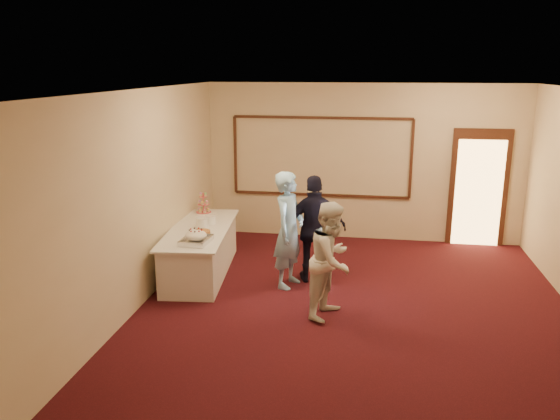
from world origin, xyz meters
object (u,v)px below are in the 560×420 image
object	(u,v)px
buffet_table	(201,251)
plate_stack_b	(211,219)
man	(289,230)
guest	(315,229)
pavlova_tray	(196,237)
woman	(332,260)
cupcake_stand	(203,205)
plate_stack_a	(202,223)
tart	(202,233)

from	to	relation	value
buffet_table	plate_stack_b	bearing A→B (deg)	69.12
man	guest	size ratio (longest dim) A/B	1.06
pavlova_tray	plate_stack_b	world-z (taller)	pavlova_tray
buffet_table	woman	bearing A→B (deg)	-28.71
guest	cupcake_stand	bearing A→B (deg)	-40.97
plate_stack_a	woman	size ratio (longest dim) A/B	0.12
pavlova_tray	guest	bearing A→B (deg)	23.45
cupcake_stand	man	bearing A→B (deg)	-35.53
pavlova_tray	tart	size ratio (longest dim) A/B	1.89
cupcake_stand	guest	world-z (taller)	guest
cupcake_stand	man	world-z (taller)	man
pavlova_tray	guest	size ratio (longest dim) A/B	0.34
plate_stack_a	guest	world-z (taller)	guest
plate_stack_a	guest	size ratio (longest dim) A/B	0.12
pavlova_tray	woman	distance (m)	2.09
pavlova_tray	plate_stack_a	bearing A→B (deg)	100.97
cupcake_stand	guest	xyz separation A→B (m)	(2.08, -0.96, -0.06)
buffet_table	pavlova_tray	size ratio (longest dim) A/B	4.36
plate_stack_b	man	size ratio (longest dim) A/B	0.10
pavlova_tray	woman	xyz separation A→B (m)	(2.03, -0.47, -0.06)
tart	man	size ratio (longest dim) A/B	0.17
pavlova_tray	cupcake_stand	size ratio (longest dim) A/B	1.45
cupcake_stand	buffet_table	bearing A→B (deg)	-76.70
cupcake_stand	guest	bearing A→B (deg)	-24.75
pavlova_tray	cupcake_stand	distance (m)	1.74
cupcake_stand	woman	distance (m)	3.26
pavlova_tray	plate_stack_a	xyz separation A→B (m)	(-0.15, 0.77, -0.00)
buffet_table	plate_stack_b	distance (m)	0.54
plate_stack_a	plate_stack_b	bearing A→B (deg)	71.96
plate_stack_b	tart	bearing A→B (deg)	-87.09
buffet_table	pavlova_tray	distance (m)	0.89
cupcake_stand	tart	bearing A→B (deg)	-74.21
tart	plate_stack_b	bearing A→B (deg)	92.91
plate_stack_a	woman	world-z (taller)	woman
plate_stack_a	tart	distance (m)	0.38
woman	guest	world-z (taller)	guest
cupcake_stand	pavlova_tray	bearing A→B (deg)	-76.62
buffet_table	woman	distance (m)	2.55
buffet_table	plate_stack_a	distance (m)	0.47
cupcake_stand	guest	size ratio (longest dim) A/B	0.23
guest	plate_stack_a	bearing A→B (deg)	-17.47
buffet_table	pavlova_tray	xyz separation A→B (m)	(0.18, -0.73, 0.47)
plate_stack_a	man	bearing A→B (deg)	-11.82
plate_stack_b	woman	bearing A→B (deg)	-35.21
man	guest	distance (m)	0.45
cupcake_stand	woman	size ratio (longest dim) A/B	0.25
cupcake_stand	plate_stack_a	bearing A→B (deg)	-74.64
plate_stack_b	buffet_table	bearing A→B (deg)	-110.88
woman	tart	bearing A→B (deg)	87.43
plate_stack_a	man	size ratio (longest dim) A/B	0.11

